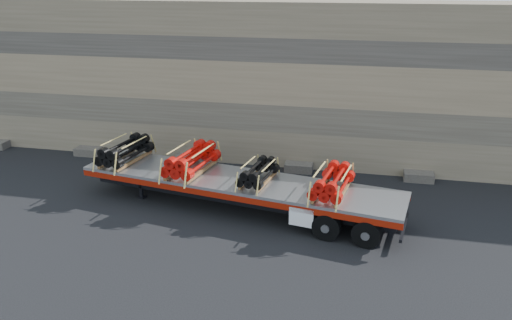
{
  "coord_description": "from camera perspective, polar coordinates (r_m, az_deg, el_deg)",
  "views": [
    {
      "loc": [
        4.37,
        -15.39,
        8.06
      ],
      "look_at": [
        0.72,
        1.79,
        1.48
      ],
      "focal_mm": 35.0,
      "sensor_mm": 36.0,
      "label": 1
    }
  ],
  "objects": [
    {
      "name": "bundle_midrear",
      "position": [
        17.43,
        0.26,
        -1.53
      ],
      "size": [
        1.24,
        2.01,
        0.67
      ],
      "primitive_type": null,
      "rotation": [
        0.0,
        0.0,
        -0.17
      ],
      "color": "black",
      "rests_on": "trailer"
    },
    {
      "name": "bundle_front",
      "position": [
        19.99,
        -14.72,
        0.95
      ],
      "size": [
        1.53,
        2.47,
        0.82
      ],
      "primitive_type": null,
      "rotation": [
        0.0,
        0.0,
        -0.17
      ],
      "color": "black",
      "rests_on": "trailer"
    },
    {
      "name": "ground",
      "position": [
        17.91,
        -3.47,
        -6.24
      ],
      "size": [
        120.0,
        120.0,
        0.0
      ],
      "primitive_type": "plane",
      "color": "black",
      "rests_on": "ground"
    },
    {
      "name": "bundle_midfront",
      "position": [
        18.46,
        -7.38,
        -0.08
      ],
      "size": [
        1.62,
        2.62,
        0.87
      ],
      "primitive_type": null,
      "rotation": [
        0.0,
        0.0,
        -0.17
      ],
      "color": "red",
      "rests_on": "trailer"
    },
    {
      "name": "rock_wall",
      "position": [
        22.78,
        0.7,
        8.99
      ],
      "size": [
        44.0,
        3.0,
        7.0
      ],
      "primitive_type": "cube",
      "color": "#7A6B54",
      "rests_on": "ground"
    },
    {
      "name": "bundle_rear",
      "position": [
        16.7,
        8.7,
        -2.58
      ],
      "size": [
        1.46,
        2.35,
        0.78
      ],
      "primitive_type": null,
      "rotation": [
        0.0,
        0.0,
        -0.17
      ],
      "color": "red",
      "rests_on": "trailer"
    },
    {
      "name": "trailer",
      "position": [
        18.08,
        -2.09,
        -3.88
      ],
      "size": [
        12.01,
        4.24,
        1.18
      ],
      "primitive_type": null,
      "rotation": [
        0.0,
        0.0,
        -0.17
      ],
      "color": "#A9ACB0",
      "rests_on": "ground"
    }
  ]
}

